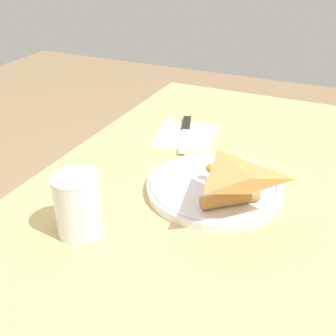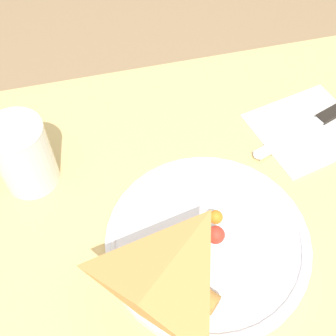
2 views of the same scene
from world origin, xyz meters
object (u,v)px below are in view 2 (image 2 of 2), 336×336
at_px(plate_pizza, 206,241).
at_px(napkin_folded, 307,129).
at_px(milk_glass, 24,158).
at_px(butter_knife, 313,124).
at_px(dining_table, 219,264).

relative_size(plate_pizza, napkin_folded, 1.41).
relative_size(milk_glass, napkin_folded, 0.58).
height_order(napkin_folded, butter_knife, butter_knife).
relative_size(milk_glass, butter_knife, 0.52).
height_order(dining_table, napkin_folded, napkin_folded).
distance_m(napkin_folded, butter_knife, 0.01).
bearing_deg(milk_glass, dining_table, 148.96).
bearing_deg(dining_table, milk_glass, -31.04).
bearing_deg(milk_glass, butter_knife, 179.03).
distance_m(milk_glass, napkin_folded, 0.42).
distance_m(plate_pizza, butter_knife, 0.27).
distance_m(dining_table, milk_glass, 0.32).
height_order(dining_table, plate_pizza, plate_pizza).
bearing_deg(plate_pizza, butter_knife, -145.20).
relative_size(dining_table, plate_pizza, 4.26).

